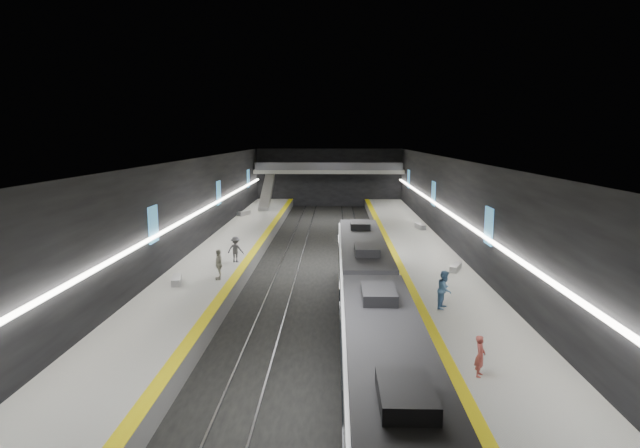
{
  "coord_description": "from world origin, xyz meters",
  "views": [
    {
      "loc": [
        0.95,
        -39.08,
        9.69
      ],
      "look_at": [
        -0.39,
        6.38,
        2.2
      ],
      "focal_mm": 30.0,
      "sensor_mm": 36.0,
      "label": 1
    }
  ],
  "objects_px": {
    "bench_left_far": "(244,213)",
    "escalator": "(267,192)",
    "passenger_right_b": "(445,290)",
    "passenger_left_a": "(219,265)",
    "bench_left_near": "(177,280)",
    "train": "(371,312)",
    "passenger_left_b": "(236,250)",
    "bench_right_near": "(456,268)",
    "bench_right_far": "(420,226)",
    "passenger_right_a": "(480,356)"
  },
  "relations": [
    {
      "from": "bench_left_near",
      "to": "train",
      "type": "bearing_deg",
      "value": -49.57
    },
    {
      "from": "train",
      "to": "bench_left_near",
      "type": "relative_size",
      "value": 16.98
    },
    {
      "from": "passenger_right_b",
      "to": "bench_left_far",
      "type": "bearing_deg",
      "value": 52.73
    },
    {
      "from": "passenger_left_a",
      "to": "bench_left_far",
      "type": "bearing_deg",
      "value": 171.91
    },
    {
      "from": "escalator",
      "to": "bench_left_far",
      "type": "distance_m",
      "value": 7.11
    },
    {
      "from": "escalator",
      "to": "bench_left_far",
      "type": "height_order",
      "value": "escalator"
    },
    {
      "from": "passenger_left_b",
      "to": "bench_right_far",
      "type": "bearing_deg",
      "value": -125.28
    },
    {
      "from": "escalator",
      "to": "passenger_right_a",
      "type": "bearing_deg",
      "value": -73.55
    },
    {
      "from": "bench_right_far",
      "to": "passenger_right_a",
      "type": "xyz_separation_m",
      "value": [
        -2.76,
        -31.66,
        0.54
      ]
    },
    {
      "from": "train",
      "to": "bench_left_near",
      "type": "xyz_separation_m",
      "value": [
        -11.01,
        8.43,
        -0.98
      ]
    },
    {
      "from": "passenger_left_a",
      "to": "passenger_right_b",
      "type": "bearing_deg",
      "value": 53.15
    },
    {
      "from": "bench_left_far",
      "to": "bench_right_near",
      "type": "bearing_deg",
      "value": -28.62
    },
    {
      "from": "passenger_left_b",
      "to": "passenger_left_a",
      "type": "bearing_deg",
      "value": 99.21
    },
    {
      "from": "train",
      "to": "bench_right_near",
      "type": "relative_size",
      "value": 17.82
    },
    {
      "from": "bench_left_near",
      "to": "escalator",
      "type": "bearing_deg",
      "value": 76.19
    },
    {
      "from": "train",
      "to": "escalator",
      "type": "bearing_deg",
      "value": 103.11
    },
    {
      "from": "train",
      "to": "bench_left_far",
      "type": "distance_m",
      "value": 38.12
    },
    {
      "from": "bench_right_near",
      "to": "bench_right_far",
      "type": "distance_m",
      "value": 15.97
    },
    {
      "from": "passenger_right_b",
      "to": "passenger_left_a",
      "type": "distance_m",
      "value": 13.7
    },
    {
      "from": "bench_left_far",
      "to": "passenger_left_a",
      "type": "xyz_separation_m",
      "value": [
        3.07,
        -26.83,
        0.71
      ]
    },
    {
      "from": "bench_left_far",
      "to": "bench_right_far",
      "type": "xyz_separation_m",
      "value": [
        18.24,
        -8.18,
        -0.0
      ]
    },
    {
      "from": "escalator",
      "to": "passenger_right_a",
      "type": "height_order",
      "value": "escalator"
    },
    {
      "from": "passenger_right_b",
      "to": "bench_right_near",
      "type": "bearing_deg",
      "value": 10.12
    },
    {
      "from": "bench_left_far",
      "to": "passenger_right_a",
      "type": "xyz_separation_m",
      "value": [
        15.48,
        -39.83,
        0.53
      ]
    },
    {
      "from": "bench_left_near",
      "to": "passenger_left_a",
      "type": "bearing_deg",
      "value": 10.94
    },
    {
      "from": "train",
      "to": "passenger_right_b",
      "type": "relative_size",
      "value": 15.28
    },
    {
      "from": "bench_left_near",
      "to": "bench_left_far",
      "type": "xyz_separation_m",
      "value": [
        -0.73,
        27.83,
        0.02
      ]
    },
    {
      "from": "passenger_right_b",
      "to": "bench_left_near",
      "type": "bearing_deg",
      "value": 100.95
    },
    {
      "from": "passenger_right_b",
      "to": "passenger_left_b",
      "type": "relative_size",
      "value": 1.09
    },
    {
      "from": "bench_left_near",
      "to": "passenger_right_a",
      "type": "relative_size",
      "value": 1.15
    },
    {
      "from": "bench_left_far",
      "to": "passenger_right_a",
      "type": "bearing_deg",
      "value": -44.18
    },
    {
      "from": "bench_right_far",
      "to": "passenger_right_a",
      "type": "bearing_deg",
      "value": -105.46
    },
    {
      "from": "escalator",
      "to": "passenger_right_a",
      "type": "xyz_separation_m",
      "value": [
        13.74,
        -46.53,
        -1.13
      ]
    },
    {
      "from": "bench_right_far",
      "to": "passenger_right_b",
      "type": "height_order",
      "value": "passenger_right_b"
    },
    {
      "from": "bench_left_far",
      "to": "bench_right_near",
      "type": "height_order",
      "value": "bench_left_far"
    },
    {
      "from": "escalator",
      "to": "passenger_right_b",
      "type": "relative_size",
      "value": 4.07
    },
    {
      "from": "bench_left_near",
      "to": "bench_right_near",
      "type": "height_order",
      "value": "bench_left_near"
    },
    {
      "from": "train",
      "to": "bench_right_far",
      "type": "relative_size",
      "value": 15.78
    },
    {
      "from": "escalator",
      "to": "passenger_left_a",
      "type": "xyz_separation_m",
      "value": [
        1.33,
        -33.52,
        -0.96
      ]
    },
    {
      "from": "escalator",
      "to": "passenger_left_a",
      "type": "distance_m",
      "value": 33.56
    },
    {
      "from": "bench_right_far",
      "to": "passenger_right_a",
      "type": "relative_size",
      "value": 1.24
    },
    {
      "from": "bench_right_near",
      "to": "passenger_right_b",
      "type": "distance_m",
      "value": 8.23
    },
    {
      "from": "escalator",
      "to": "passenger_left_a",
      "type": "relative_size",
      "value": 4.24
    },
    {
      "from": "bench_left_near",
      "to": "bench_left_far",
      "type": "height_order",
      "value": "bench_left_far"
    },
    {
      "from": "passenger_left_b",
      "to": "escalator",
      "type": "bearing_deg",
      "value": -75.49
    },
    {
      "from": "train",
      "to": "passenger_left_b",
      "type": "height_order",
      "value": "train"
    },
    {
      "from": "bench_left_far",
      "to": "escalator",
      "type": "bearing_deg",
      "value": 99.98
    },
    {
      "from": "bench_left_near",
      "to": "bench_right_near",
      "type": "bearing_deg",
      "value": -0.17
    },
    {
      "from": "escalator",
      "to": "bench_right_far",
      "type": "relative_size",
      "value": 4.2
    },
    {
      "from": "escalator",
      "to": "bench_right_far",
      "type": "bearing_deg",
      "value": -42.04
    }
  ]
}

